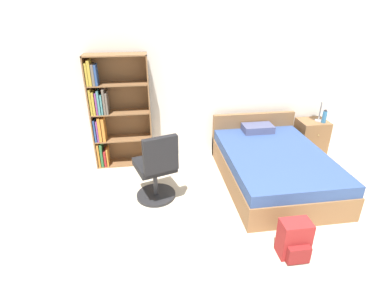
{
  "coord_description": "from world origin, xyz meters",
  "views": [
    {
      "loc": [
        -1.01,
        -1.59,
        2.48
      ],
      "look_at": [
        -0.49,
        1.98,
        0.76
      ],
      "focal_mm": 28.0,
      "sensor_mm": 36.0,
      "label": 1
    }
  ],
  "objects_px": {
    "bookshelf": "(112,112)",
    "table_lamp": "(323,96)",
    "nightstand": "(311,136)",
    "office_chair": "(157,170)",
    "water_bottle": "(324,117)",
    "bed": "(272,165)",
    "backpack_red": "(294,240)"
  },
  "relations": [
    {
      "from": "bed",
      "to": "water_bottle",
      "type": "distance_m",
      "value": 1.45
    },
    {
      "from": "bed",
      "to": "table_lamp",
      "type": "height_order",
      "value": "table_lamp"
    },
    {
      "from": "bookshelf",
      "to": "water_bottle",
      "type": "relative_size",
      "value": 7.89
    },
    {
      "from": "bookshelf",
      "to": "backpack_red",
      "type": "bearing_deg",
      "value": -49.48
    },
    {
      "from": "table_lamp",
      "to": "nightstand",
      "type": "bearing_deg",
      "value": 162.08
    },
    {
      "from": "nightstand",
      "to": "office_chair",
      "type": "bearing_deg",
      "value": -158.62
    },
    {
      "from": "bed",
      "to": "office_chair",
      "type": "xyz_separation_m",
      "value": [
        -1.73,
        -0.26,
        0.22
      ]
    },
    {
      "from": "bookshelf",
      "to": "water_bottle",
      "type": "xyz_separation_m",
      "value": [
        3.53,
        -0.17,
        -0.2
      ]
    },
    {
      "from": "nightstand",
      "to": "water_bottle",
      "type": "bearing_deg",
      "value": -41.85
    },
    {
      "from": "office_chair",
      "to": "table_lamp",
      "type": "height_order",
      "value": "table_lamp"
    },
    {
      "from": "office_chair",
      "to": "backpack_red",
      "type": "height_order",
      "value": "office_chair"
    },
    {
      "from": "bed",
      "to": "office_chair",
      "type": "relative_size",
      "value": 2.02
    },
    {
      "from": "nightstand",
      "to": "backpack_red",
      "type": "bearing_deg",
      "value": -121.18
    },
    {
      "from": "bed",
      "to": "backpack_red",
      "type": "xyz_separation_m",
      "value": [
        -0.34,
        -1.48,
        -0.06
      ]
    },
    {
      "from": "nightstand",
      "to": "water_bottle",
      "type": "xyz_separation_m",
      "value": [
        0.12,
        -0.11,
        0.41
      ]
    },
    {
      "from": "table_lamp",
      "to": "backpack_red",
      "type": "height_order",
      "value": "table_lamp"
    },
    {
      "from": "bed",
      "to": "water_bottle",
      "type": "relative_size",
      "value": 9.07
    },
    {
      "from": "bed",
      "to": "bookshelf",
      "type": "bearing_deg",
      "value": 159.42
    },
    {
      "from": "table_lamp",
      "to": "office_chair",
      "type": "bearing_deg",
      "value": -159.54
    },
    {
      "from": "bookshelf",
      "to": "table_lamp",
      "type": "distance_m",
      "value": 3.49
    },
    {
      "from": "bookshelf",
      "to": "bed",
      "type": "bearing_deg",
      "value": -20.58
    },
    {
      "from": "office_chair",
      "to": "table_lamp",
      "type": "bearing_deg",
      "value": 20.46
    },
    {
      "from": "bookshelf",
      "to": "table_lamp",
      "type": "height_order",
      "value": "bookshelf"
    },
    {
      "from": "office_chair",
      "to": "table_lamp",
      "type": "relative_size",
      "value": 1.85
    },
    {
      "from": "office_chair",
      "to": "nightstand",
      "type": "distance_m",
      "value": 2.99
    },
    {
      "from": "bookshelf",
      "to": "backpack_red",
      "type": "distance_m",
      "value": 3.19
    },
    {
      "from": "table_lamp",
      "to": "water_bottle",
      "type": "xyz_separation_m",
      "value": [
        0.05,
        -0.08,
        -0.35
      ]
    },
    {
      "from": "nightstand",
      "to": "bookshelf",
      "type": "bearing_deg",
      "value": 178.99
    },
    {
      "from": "nightstand",
      "to": "table_lamp",
      "type": "distance_m",
      "value": 0.76
    },
    {
      "from": "bed",
      "to": "backpack_red",
      "type": "relative_size",
      "value": 4.84
    },
    {
      "from": "bed",
      "to": "table_lamp",
      "type": "bearing_deg",
      "value": 35.4
    },
    {
      "from": "bookshelf",
      "to": "nightstand",
      "type": "relative_size",
      "value": 3.0
    }
  ]
}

